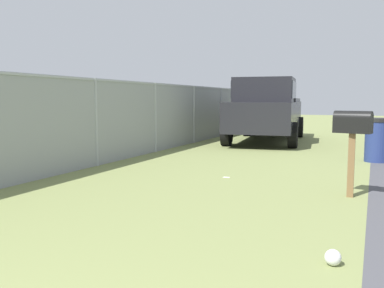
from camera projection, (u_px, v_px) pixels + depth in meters
name	position (u px, v px, depth m)	size (l,w,h in m)	color
mailbox	(353.00, 128.00, 6.02)	(0.31, 0.55, 1.25)	brown
pickup_truck	(266.00, 109.00, 13.99)	(5.78, 2.71, 2.09)	black
trash_bin	(377.00, 140.00, 9.50)	(0.56, 0.56, 0.99)	navy
fence_section	(129.00, 117.00, 10.07)	(18.44, 0.07, 1.85)	#9EA3A8
litter_bag_midfield_a	(333.00, 257.00, 3.58)	(0.14, 0.14, 0.14)	silver
litter_wrapper_midfield_b	(226.00, 177.00, 7.64)	(0.12, 0.08, 0.01)	silver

